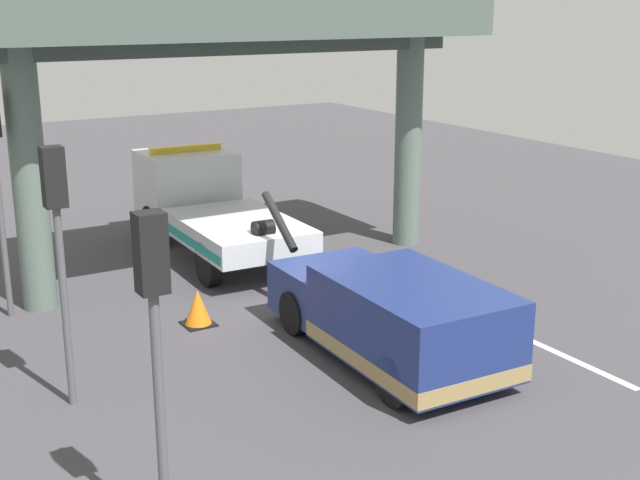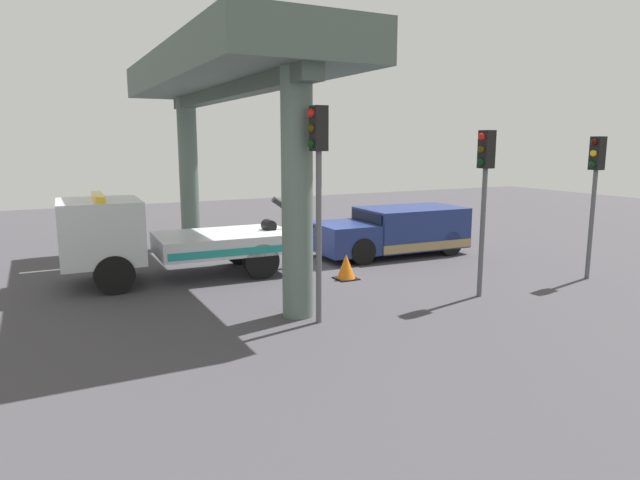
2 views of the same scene
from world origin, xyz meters
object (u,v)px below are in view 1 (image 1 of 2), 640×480
at_px(tow_truck_white, 207,203).
at_px(traffic_cone_orange, 198,308).
at_px(towed_van_green, 393,317).
at_px(traffic_light_near, 153,306).
at_px(traffic_light_far, 57,220).

relative_size(tow_truck_white, traffic_cone_orange, 10.24).
xyz_separation_m(towed_van_green, traffic_light_near, (-2.80, 5.32, 2.11)).
relative_size(tow_truck_white, traffic_light_far, 1.79).
height_order(tow_truck_white, towed_van_green, tow_truck_white).
height_order(tow_truck_white, traffic_light_near, traffic_light_near).
distance_m(traffic_light_near, traffic_cone_orange, 7.25).
xyz_separation_m(traffic_light_near, traffic_light_far, (4.00, 0.00, 0.09)).
height_order(traffic_light_near, traffic_light_far, traffic_light_far).
height_order(towed_van_green, traffic_light_far, traffic_light_far).
relative_size(traffic_light_near, traffic_cone_orange, 5.54).
bearing_deg(tow_truck_white, traffic_light_far, 141.87).
bearing_deg(traffic_light_near, traffic_cone_orange, -26.53).
bearing_deg(traffic_cone_orange, traffic_light_far, 124.40).
bearing_deg(traffic_light_far, traffic_cone_orange, -55.60).
xyz_separation_m(towed_van_green, traffic_cone_orange, (3.28, 2.29, -0.44)).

